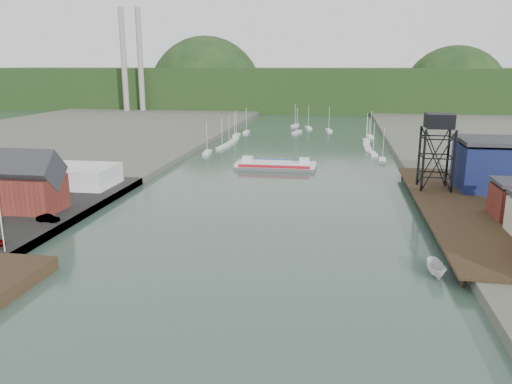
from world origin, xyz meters
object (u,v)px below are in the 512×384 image
(lift_tower, at_px, (439,126))
(chain_ferry, at_px, (276,165))
(harbor_building, at_px, (28,187))
(motorboat, at_px, (436,269))

(lift_tower, xyz_separation_m, chain_ferry, (-37.58, 25.87, -14.73))
(harbor_building, xyz_separation_m, chain_ferry, (39.42, 53.87, -5.17))
(harbor_building, distance_m, lift_tower, 82.49)
(harbor_building, xyz_separation_m, lift_tower, (77.00, 28.00, 9.56))
(harbor_building, height_order, lift_tower, lift_tower)
(chain_ferry, relative_size, motorboat, 3.93)
(harbor_building, distance_m, motorboat, 72.00)
(lift_tower, distance_m, chain_ferry, 47.94)
(lift_tower, bearing_deg, chain_ferry, 145.46)
(chain_ferry, xyz_separation_m, motorboat, (30.75, -69.21, 0.18))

